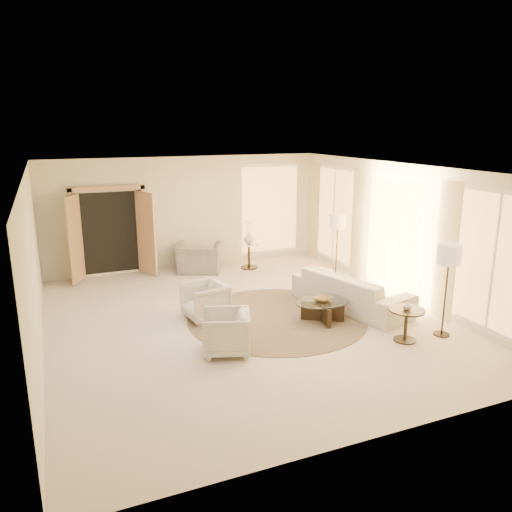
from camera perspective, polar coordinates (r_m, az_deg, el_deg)
name	(u,v)px	position (r m, az deg, el deg)	size (l,w,h in m)	color
room	(244,247)	(9.01, -1.36, 0.99)	(7.04, 8.04, 2.83)	beige
windows_right	(396,233)	(10.82, 15.72, 2.50)	(0.10, 6.40, 2.40)	#F7BB63
window_back_corner	(270,209)	(13.47, 1.61, 5.37)	(1.70, 0.10, 2.40)	#F7BB63
curtains_right	(369,228)	(11.50, 12.75, 3.14)	(0.06, 5.20, 2.60)	beige
french_doors	(111,233)	(12.29, -16.29, 2.53)	(1.95, 0.66, 2.16)	tan
area_rug	(277,318)	(9.52, 2.39, -7.05)	(3.39, 3.39, 0.01)	#413124
sofa	(351,291)	(10.09, 10.83, -3.91)	(2.46, 0.96, 0.72)	beige
armchair_left	(205,299)	(9.41, -5.81, -4.95)	(0.74, 0.70, 0.76)	beige
armchair_right	(226,330)	(8.03, -3.47, -8.48)	(0.74, 0.69, 0.76)	beige
accent_chair	(199,253)	(12.40, -6.54, 0.32)	(1.08, 0.70, 0.95)	gray
coffee_table	(323,308)	(9.38, 7.61, -5.97)	(1.40, 1.40, 0.39)	black
end_table	(406,319)	(8.79, 16.80, -6.94)	(0.60, 0.60, 0.57)	black
side_table	(249,253)	(12.65, -0.80, 0.34)	(0.57, 0.57, 0.66)	#2E251A
floor_lamp_near	(338,224)	(11.63, 9.32, 3.60)	(0.38, 0.38, 1.57)	#2E251A
floor_lamp_far	(449,258)	(8.93, 21.20, -0.27)	(0.39, 0.39, 1.62)	#2E251A
bowl	(323,299)	(9.31, 7.65, -4.90)	(0.31, 0.31, 0.08)	brown
end_vase	(407,305)	(8.70, 16.92, -5.40)	(0.15, 0.15, 0.15)	silver
side_vase	(249,238)	(12.56, -0.81, 2.08)	(0.27, 0.27, 0.28)	silver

